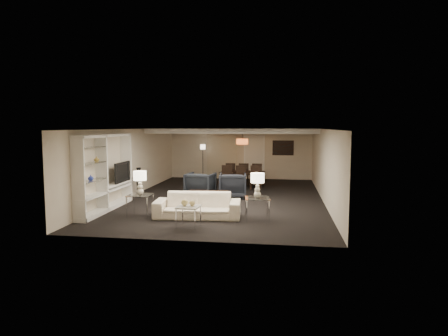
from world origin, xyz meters
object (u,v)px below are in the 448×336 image
armchair_left (201,185)px  chair_nm (241,178)px  dining_table (242,179)px  chair_nr (255,178)px  chair_fm (244,174)px  vase_blue (91,178)px  chair_fl (230,174)px  side_table_left (140,205)px  chair_nl (226,177)px  table_lamp_left (140,183)px  television (119,172)px  marble_table (189,217)px  floor_lamp (203,162)px  side_table_right (257,209)px  armchair_right (233,185)px  vase_amber (97,159)px  table_lamp_right (257,185)px  pendant_light (242,142)px  coffee_table (208,199)px  chair_fr (257,174)px  floor_speaker (139,182)px

armchair_left → chair_nm: size_ratio=1.02×
dining_table → chair_nr: chair_nr is taller
chair_fm → vase_blue: bearing=58.6°
chair_nm → chair_fm: same height
chair_nr → chair_fl: bearing=133.9°
chair_fl → armchair_left: bearing=70.3°
side_table_left → chair_nl: size_ratio=0.68×
dining_table → chair_fm: bearing=93.2°
table_lamp_left → chair_fl: bearing=74.8°
television → chair_nm: (3.67, 3.74, -0.60)m
marble_table → floor_lamp: size_ratio=0.32×
armchair_left → chair_fl: size_ratio=1.02×
side_table_left → chair_nr: size_ratio=0.68×
side_table_right → television: television is taller
chair_nl → floor_lamp: 3.17m
armchair_right → vase_amber: vase_amber is taller
side_table_left → chair_fl: bearing=74.8°
armchair_right → marble_table: size_ratio=1.79×
side_table_left → table_lamp_right: bearing=0.0°
pendant_light → coffee_table: (-0.59, -5.08, -1.68)m
floor_lamp → table_lamp_right: bearing=-68.5°
vase_blue → chair_nr: size_ratio=0.17×
side_table_right → chair_fr: (-0.42, 6.57, 0.18)m
coffee_table → armchair_right: (0.60, 1.70, 0.21)m
floor_lamp → coffee_table: bearing=-77.2°
table_lamp_right → armchair_right: bearing=108.4°
armchair_right → floor_lamp: floor_lamp is taller
dining_table → armchair_right: bearing=-88.6°
pendant_light → armchair_right: (0.01, -3.38, -1.47)m
coffee_table → floor_lamp: bearing=102.8°
side_table_right → dining_table: 6.01m
marble_table → chair_fm: size_ratio=0.57×
coffee_table → chair_fr: bearing=75.6°
coffee_table → floor_speaker: size_ratio=1.24×
armchair_right → side_table_right: (1.10, -3.30, -0.14)m
coffee_table → vase_amber: (-3.02, -1.59, 1.40)m
vase_blue → floor_speaker: vase_blue is taller
armchair_left → table_lamp_right: bearing=132.4°
table_lamp_right → floor_speaker: bearing=145.9°
vase_blue → floor_lamp: (1.56, 8.40, -0.29)m
table_lamp_right → vase_amber: 4.77m
television → chair_fl: (3.07, 5.04, -0.60)m
chair_nm → chair_fm: 1.30m
pendant_light → dining_table: pendant_light is taller
coffee_table → floor_lamp: size_ratio=0.78×
armchair_right → vase_blue: 5.21m
pendant_light → table_lamp_right: (1.11, -6.68, -0.95)m
vase_blue → chair_fm: (3.70, 6.96, -0.66)m
side_table_right → television: bearing=161.9°
television → chair_nm: television is taller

